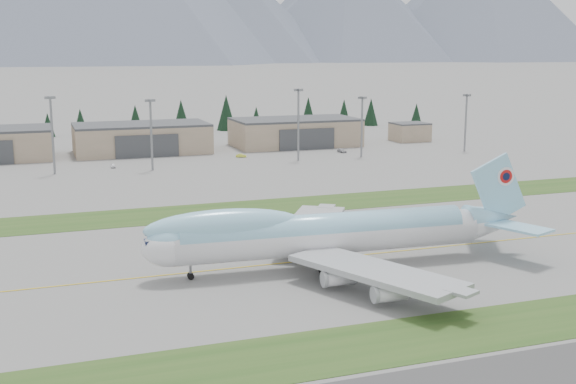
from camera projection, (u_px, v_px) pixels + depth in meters
name	position (u px, v px, depth m)	size (l,w,h in m)	color
ground	(345.00, 257.00, 131.79)	(7000.00, 7000.00, 0.00)	slate
grass_strip_near	(460.00, 332.00, 96.64)	(400.00, 14.00, 0.08)	#294B1A
grass_strip_far	(269.00, 207.00, 173.41)	(400.00, 18.00, 0.08)	#294B1A
taxiway_line_main	(345.00, 257.00, 131.79)	(400.00, 0.40, 0.02)	gold
boeing_747_freighter	(325.00, 233.00, 124.14)	(71.28, 61.58, 18.81)	silver
hangar_center	(142.00, 138.00, 264.48)	(48.00, 26.60, 10.80)	gray
hangar_right	(295.00, 132.00, 284.12)	(48.00, 26.60, 10.80)	gray
control_shed	(410.00, 132.00, 299.03)	(14.00, 12.00, 7.60)	gray
floodlight_masts	(274.00, 115.00, 240.17)	(149.39, 8.26, 24.35)	slate
service_vehicle_a	(113.00, 168.00, 231.72)	(1.47, 3.63, 1.24)	white
service_vehicle_b	(241.00, 157.00, 253.96)	(1.29, 3.68, 1.21)	#CAD535
service_vehicle_c	(342.00, 152.00, 265.98)	(1.89, 4.66, 1.35)	#9C9CA0
conifer_belt	(152.00, 118.00, 326.06)	(272.29, 14.32, 16.64)	black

